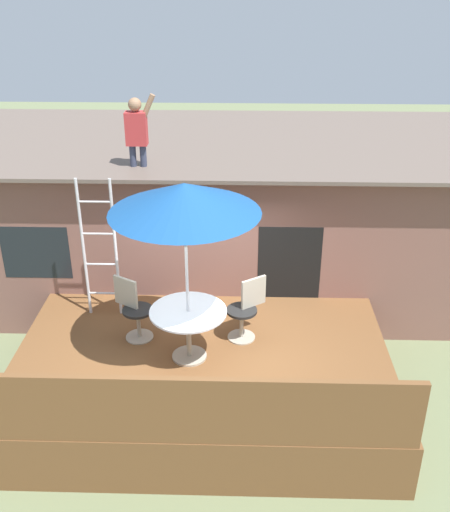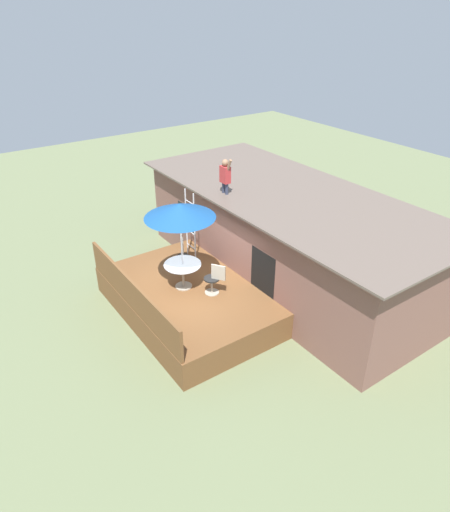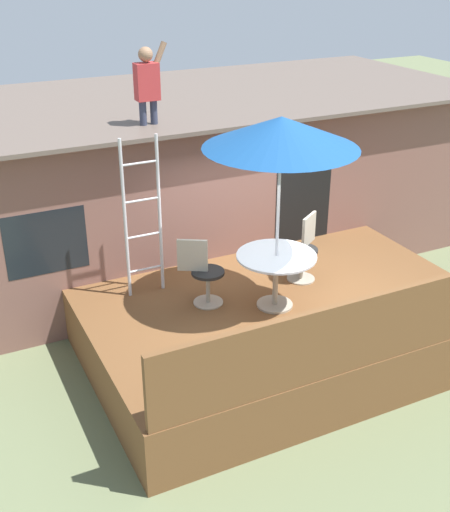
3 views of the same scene
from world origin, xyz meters
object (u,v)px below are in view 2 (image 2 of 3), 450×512
object	(u,v)px
patio_table	(183,269)
patio_chair_right	(214,279)
step_ladder	(190,225)
patio_chair_left	(183,256)
person_figure	(225,174)
patio_umbrella	(180,211)

from	to	relation	value
patio_table	patio_chair_right	xyz separation A→B (m)	(0.78, 0.53, -0.13)
step_ladder	patio_chair_left	bearing A→B (deg)	-47.78
patio_chair_left	person_figure	bearing A→B (deg)	122.96
patio_chair_left	patio_umbrella	bearing A→B (deg)	0.00
step_ladder	patio_umbrella	bearing A→B (deg)	-38.63
person_figure	patio_chair_left	distance (m)	2.73
person_figure	step_ladder	bearing A→B (deg)	-117.73
patio_umbrella	patio_chair_right	xyz separation A→B (m)	(0.78, 0.53, -1.89)
patio_umbrella	person_figure	world-z (taller)	person_figure
person_figure	patio_chair_right	xyz separation A→B (m)	(1.67, -1.54, -2.22)
person_figure	patio_chair_left	xyz separation A→B (m)	(0.07, -1.58, -2.22)
step_ladder	person_figure	size ratio (longest dim) A/B	1.98
step_ladder	patio_chair_left	xyz separation A→B (m)	(0.57, -0.63, -0.64)
patio_table	patio_umbrella	xyz separation A→B (m)	(-0.00, 0.00, 1.76)
patio_table	person_figure	world-z (taller)	person_figure
patio_umbrella	step_ladder	distance (m)	2.18
step_ladder	person_figure	distance (m)	1.92
patio_umbrella	patio_chair_right	size ratio (longest dim) A/B	2.76
person_figure	patio_chair_left	world-z (taller)	person_figure
patio_table	step_ladder	distance (m)	1.86
step_ladder	patio_chair_left	size ratio (longest dim) A/B	2.39
patio_umbrella	patio_chair_right	bearing A→B (deg)	34.32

